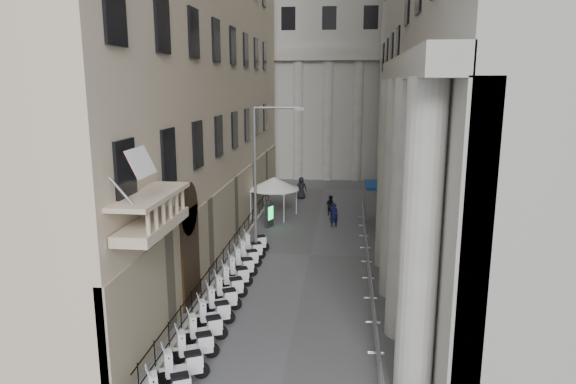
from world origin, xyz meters
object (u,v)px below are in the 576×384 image
object	(u,v)px
street_lamp	(261,170)
pedestrian_b	(330,205)
info_kiosk	(269,215)
security_tent	(271,183)
pedestrian_a	(334,215)

from	to	relation	value
street_lamp	pedestrian_b	size ratio (longest dim) A/B	5.60
info_kiosk	pedestrian_b	bearing A→B (deg)	66.61
security_tent	pedestrian_a	xyz separation A→B (m)	(4.80, -2.65, -1.68)
street_lamp	pedestrian_b	distance (m)	11.89
info_kiosk	pedestrian_a	world-z (taller)	pedestrian_a
security_tent	pedestrian_a	size ratio (longest dim) A/B	2.20
security_tent	pedestrian_b	xyz separation A→B (m)	(4.46, 0.57, -1.76)
street_lamp	pedestrian_b	xyz separation A→B (m)	(3.50, 10.49, -4.38)
street_lamp	pedestrian_a	xyz separation A→B (m)	(3.84, 7.27, -4.30)
street_lamp	pedestrian_a	bearing A→B (deg)	63.25
street_lamp	info_kiosk	bearing A→B (deg)	96.28
security_tent	pedestrian_b	world-z (taller)	security_tent
info_kiosk	pedestrian_a	xyz separation A→B (m)	(4.45, 0.57, 0.01)
security_tent	info_kiosk	xyz separation A→B (m)	(0.35, -3.22, -1.69)
info_kiosk	pedestrian_a	size ratio (longest dim) A/B	0.98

